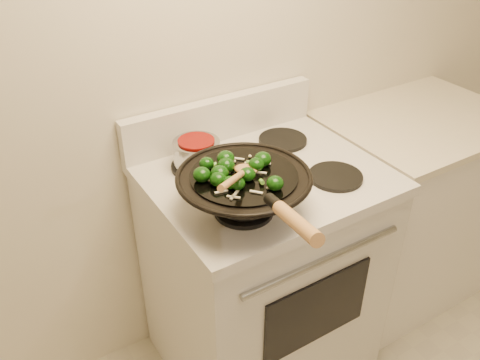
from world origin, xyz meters
TOP-DOWN VIEW (x-y plane):
  - stove at (-0.10, 1.17)m, footprint 0.78×0.67m
  - counter_unit at (0.72, 1.20)m, footprint 0.80×0.62m
  - wok at (-0.28, 1.02)m, footprint 0.40×0.65m
  - stirfry at (-0.31, 1.03)m, footprint 0.24×0.24m
  - wooden_spoon at (-0.33, 0.97)m, footprint 0.25×0.25m
  - saucepan at (-0.28, 1.32)m, footprint 0.16×0.26m

SIDE VIEW (x-z plane):
  - counter_unit at x=0.72m, z-range 0.00..0.91m
  - stove at x=-0.10m, z-range -0.07..1.01m
  - saucepan at x=-0.28m, z-range 0.93..1.03m
  - wok at x=-0.28m, z-range 0.88..1.13m
  - stirfry at x=-0.31m, z-range 1.05..1.10m
  - wooden_spoon at x=-0.33m, z-range 1.03..1.16m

